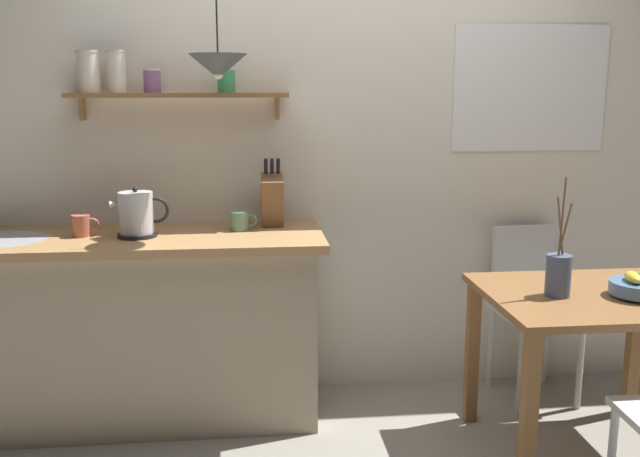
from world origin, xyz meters
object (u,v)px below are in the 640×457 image
object	(u,v)px
fruit_bowl	(640,286)
coffee_mug_spare	(240,221)
dining_chair_far	(530,301)
twig_vase	(558,274)
dining_table	(592,320)
coffee_mug_by_sink	(82,226)
pendant_lamp	(218,66)
knife_block	(272,199)
electric_kettle	(137,215)

from	to	relation	value
fruit_bowl	coffee_mug_spare	world-z (taller)	coffee_mug_spare
dining_chair_far	twig_vase	bearing A→B (deg)	-104.46
dining_table	coffee_mug_by_sink	size ratio (longest dim) A/B	7.35
fruit_bowl	pendant_lamp	bearing A→B (deg)	164.31
twig_vase	knife_block	bearing A→B (deg)	149.38
twig_vase	dining_table	bearing A→B (deg)	6.12
fruit_bowl	dining_table	bearing A→B (deg)	155.76
coffee_mug_spare	dining_table	bearing A→B (deg)	-21.37
electric_kettle	fruit_bowl	bearing A→B (deg)	-14.70
fruit_bowl	electric_kettle	xyz separation A→B (m)	(-2.14, 0.56, 0.25)
dining_chair_far	knife_block	xyz separation A→B (m)	(-1.34, 0.05, 0.56)
electric_kettle	coffee_mug_by_sink	distance (m)	0.26
fruit_bowl	knife_block	size ratio (longest dim) A/B	0.71
knife_block	dining_table	bearing A→B (deg)	-26.60
twig_vase	electric_kettle	world-z (taller)	twig_vase
coffee_mug_by_sink	pendant_lamp	bearing A→B (deg)	-9.22
twig_vase	coffee_mug_spare	world-z (taller)	twig_vase
coffee_mug_by_sink	coffee_mug_spare	distance (m)	0.73
twig_vase	coffee_mug_by_sink	bearing A→B (deg)	165.23
dining_chair_far	electric_kettle	bearing A→B (deg)	-175.89
coffee_mug_by_sink	twig_vase	bearing A→B (deg)	-14.77
fruit_bowl	coffee_mug_by_sink	bearing A→B (deg)	166.03
knife_block	coffee_mug_by_sink	size ratio (longest dim) A/B	2.72
electric_kettle	pendant_lamp	distance (m)	0.77
dining_chair_far	coffee_mug_by_sink	xyz separation A→B (m)	(-2.23, -0.11, 0.47)
dining_table	twig_vase	size ratio (longest dim) A/B	1.82
dining_chair_far	electric_kettle	xyz separation A→B (m)	(-1.97, -0.14, 0.52)
coffee_mug_spare	electric_kettle	bearing A→B (deg)	-167.81
fruit_bowl	electric_kettle	bearing A→B (deg)	165.30
knife_block	pendant_lamp	world-z (taller)	pendant_lamp
coffee_mug_by_sink	coffee_mug_spare	size ratio (longest dim) A/B	0.95
dining_table	dining_chair_far	bearing A→B (deg)	90.76
knife_block	pendant_lamp	size ratio (longest dim) A/B	0.79
dining_table	knife_block	xyz separation A→B (m)	(-1.35, 0.68, 0.44)
dining_table	dining_chair_far	xyz separation A→B (m)	(-0.01, 0.63, -0.11)
twig_vase	coffee_mug_spare	size ratio (longest dim) A/B	3.83
dining_table	fruit_bowl	size ratio (longest dim) A/B	3.79
coffee_mug_spare	fruit_bowl	bearing A→B (deg)	-21.65
dining_chair_far	pendant_lamp	distance (m)	1.99
dining_chair_far	fruit_bowl	distance (m)	0.78
fruit_bowl	twig_vase	bearing A→B (deg)	171.02
coffee_mug_by_sink	electric_kettle	bearing A→B (deg)	-7.70
knife_block	coffee_mug_by_sink	world-z (taller)	knife_block
electric_kettle	coffee_mug_by_sink	size ratio (longest dim) A/B	2.12
knife_block	coffee_mug_spare	bearing A→B (deg)	-151.77
dining_chair_far	fruit_bowl	world-z (taller)	dining_chair_far
fruit_bowl	knife_block	distance (m)	1.71
electric_kettle	dining_chair_far	bearing A→B (deg)	4.11
fruit_bowl	twig_vase	distance (m)	0.34
dining_table	coffee_mug_spare	distance (m)	1.66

